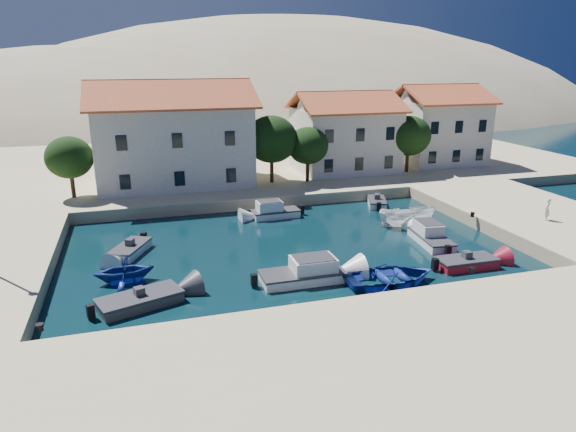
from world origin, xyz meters
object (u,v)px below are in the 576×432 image
object	(u,v)px
building_mid	(345,131)
pedestrian	(547,209)
boat_east	(406,226)
cabin_cruiser_south	(302,274)
cabin_cruiser_east	(431,237)
building_left	(173,132)
rowboat_south	(390,283)
building_right	(438,123)

from	to	relation	value
building_mid	pedestrian	xyz separation A→B (m)	(7.43, -21.30, -3.39)
building_mid	boat_east	bearing A→B (deg)	-95.84
building_mid	cabin_cruiser_south	world-z (taller)	building_mid
cabin_cruiser_south	cabin_cruiser_east	world-z (taller)	same
cabin_cruiser_south	boat_east	world-z (taller)	cabin_cruiser_south
building_left	cabin_cruiser_south	bearing A→B (deg)	-77.47
rowboat_south	pedestrian	world-z (taller)	pedestrian
pedestrian	cabin_cruiser_east	bearing A→B (deg)	-41.43
building_mid	cabin_cruiser_south	xyz separation A→B (m)	(-12.79, -24.42, -4.75)
building_left	rowboat_south	world-z (taller)	building_left
building_left	building_mid	bearing A→B (deg)	3.18
rowboat_south	pedestrian	size ratio (longest dim) A/B	3.27
rowboat_south	boat_east	world-z (taller)	boat_east
cabin_cruiser_east	pedestrian	bearing A→B (deg)	-84.89
building_right	building_mid	bearing A→B (deg)	-175.24
cabin_cruiser_south	pedestrian	world-z (taller)	pedestrian
building_right	boat_east	xyz separation A→B (m)	(-13.73, -17.97, -5.47)
building_right	pedestrian	world-z (taller)	building_right
cabin_cruiser_south	cabin_cruiser_east	distance (m)	11.30
building_left	cabin_cruiser_east	distance (m)	26.13
cabin_cruiser_south	rowboat_south	distance (m)	5.16
building_left	cabin_cruiser_east	world-z (taller)	building_left
rowboat_south	pedestrian	xyz separation A→B (m)	(15.41, 4.91, 1.83)
building_mid	boat_east	size ratio (longest dim) A/B	2.35
rowboat_south	boat_east	distance (m)	11.16
building_left	pedestrian	size ratio (longest dim) A/B	8.83
building_mid	rowboat_south	world-z (taller)	building_mid
cabin_cruiser_south	pedestrian	xyz separation A→B (m)	(20.22, 3.12, 1.36)
building_left	pedestrian	distance (m)	32.80
boat_east	pedestrian	distance (m)	10.30
cabin_cruiser_south	building_left	bearing A→B (deg)	102.73
cabin_cruiser_east	boat_east	size ratio (longest dim) A/B	1.03
building_left	cabin_cruiser_south	distance (m)	24.61
cabin_cruiser_east	pedestrian	xyz separation A→B (m)	(9.46, -0.35, 1.36)
rowboat_south	cabin_cruiser_south	bearing A→B (deg)	69.00
building_left	cabin_cruiser_south	xyz separation A→B (m)	(5.21, -23.42, -5.46)
building_right	boat_east	bearing A→B (deg)	-127.39
boat_east	pedestrian	size ratio (longest dim) A/B	2.69
building_left	rowboat_south	xyz separation A→B (m)	(10.02, -25.22, -5.94)
building_left	building_mid	distance (m)	18.04
boat_east	building_right	bearing A→B (deg)	-25.04
building_mid	pedestrian	world-z (taller)	building_mid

